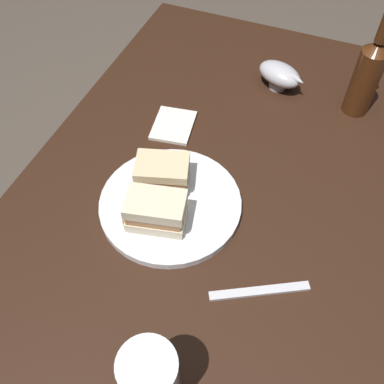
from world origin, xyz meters
TOP-DOWN VIEW (x-y plane):
  - ground_plane at (0.00, 0.00)m, footprint 6.00×6.00m
  - dining_table at (0.00, 0.00)m, footprint 1.30×0.81m
  - plate at (-0.06, 0.07)m, footprint 0.29×0.29m
  - sandwich_half_left at (-0.02, 0.10)m, footprint 0.10×0.12m
  - sandwich_half_right at (-0.11, 0.08)m, footprint 0.09×0.12m
  - potato_wedge_front at (-0.06, 0.12)m, footprint 0.06×0.03m
  - potato_wedge_middle at (-0.12, 0.11)m, footprint 0.04×0.04m
  - potato_wedge_back at (-0.13, 0.11)m, footprint 0.03×0.04m
  - pint_glass at (-0.40, -0.05)m, footprint 0.08×0.08m
  - gravy_boat at (0.39, -0.03)m, footprint 0.11×0.14m
  - cider_bottle at (0.38, -0.23)m, footprint 0.06×0.06m
  - napkin at (0.16, 0.16)m, footprint 0.12×0.11m
  - fork at (-0.17, -0.15)m, footprint 0.10×0.17m

SIDE VIEW (x-z plane):
  - ground_plane at x=0.00m, z-range 0.00..0.00m
  - dining_table at x=0.00m, z-range 0.00..0.71m
  - fork at x=-0.17m, z-range 0.71..0.72m
  - napkin at x=0.16m, z-range 0.71..0.72m
  - plate at x=-0.06m, z-range 0.71..0.73m
  - potato_wedge_back at x=-0.13m, z-range 0.73..0.74m
  - potato_wedge_middle at x=-0.12m, z-range 0.73..0.75m
  - potato_wedge_front at x=-0.06m, z-range 0.73..0.75m
  - gravy_boat at x=0.39m, z-range 0.72..0.78m
  - sandwich_half_left at x=-0.02m, z-range 0.73..0.79m
  - sandwich_half_right at x=-0.11m, z-range 0.73..0.79m
  - pint_glass at x=-0.40m, z-range 0.70..0.87m
  - cider_bottle at x=0.38m, z-range 0.68..0.94m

